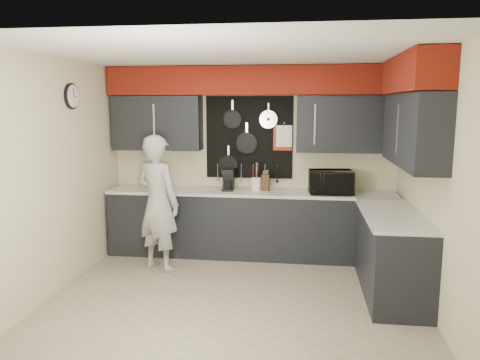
# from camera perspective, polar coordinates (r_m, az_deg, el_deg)

# --- Properties ---
(ground) EXTENTS (4.00, 4.00, 0.00)m
(ground) POSITION_cam_1_polar(r_m,az_deg,el_deg) (5.29, -0.55, -14.04)
(ground) COLOR tan
(ground) RESTS_ON ground
(back_wall_assembly) EXTENTS (4.00, 0.36, 2.60)m
(back_wall_assembly) POSITION_cam_1_polar(r_m,az_deg,el_deg) (6.44, 1.54, 8.53)
(back_wall_assembly) COLOR beige
(back_wall_assembly) RESTS_ON ground
(right_wall_assembly) EXTENTS (0.36, 3.50, 2.60)m
(right_wall_assembly) POSITION_cam_1_polar(r_m,az_deg,el_deg) (5.20, 20.66, 7.02)
(right_wall_assembly) COLOR beige
(right_wall_assembly) RESTS_ON ground
(left_wall_assembly) EXTENTS (0.05, 3.50, 2.60)m
(left_wall_assembly) POSITION_cam_1_polar(r_m,az_deg,el_deg) (5.57, -21.31, 0.80)
(left_wall_assembly) COLOR beige
(left_wall_assembly) RESTS_ON ground
(base_cabinets) EXTENTS (3.95, 2.20, 0.92)m
(base_cabinets) POSITION_cam_1_polar(r_m,az_deg,el_deg) (6.16, 5.49, -6.16)
(base_cabinets) COLOR black
(base_cabinets) RESTS_ON ground
(microwave) EXTENTS (0.59, 0.43, 0.31)m
(microwave) POSITION_cam_1_polar(r_m,az_deg,el_deg) (6.27, 10.99, -0.25)
(microwave) COLOR black
(microwave) RESTS_ON base_cabinets
(knife_block) EXTENTS (0.11, 0.11, 0.22)m
(knife_block) POSITION_cam_1_polar(r_m,az_deg,el_deg) (6.41, 3.13, -0.28)
(knife_block) COLOR #3E1E13
(knife_block) RESTS_ON base_cabinets
(utensil_crock) EXTENTS (0.14, 0.14, 0.18)m
(utensil_crock) POSITION_cam_1_polar(r_m,az_deg,el_deg) (6.40, 1.97, -0.49)
(utensil_crock) COLOR white
(utensil_crock) RESTS_ON base_cabinets
(coffee_maker) EXTENTS (0.18, 0.21, 0.30)m
(coffee_maker) POSITION_cam_1_polar(r_m,az_deg,el_deg) (6.40, -1.49, 0.10)
(coffee_maker) COLOR black
(coffee_maker) RESTS_ON base_cabinets
(person) EXTENTS (0.75, 0.65, 1.72)m
(person) POSITION_cam_1_polar(r_m,az_deg,el_deg) (5.97, -9.97, -2.78)
(person) COLOR #B4B4B2
(person) RESTS_ON ground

